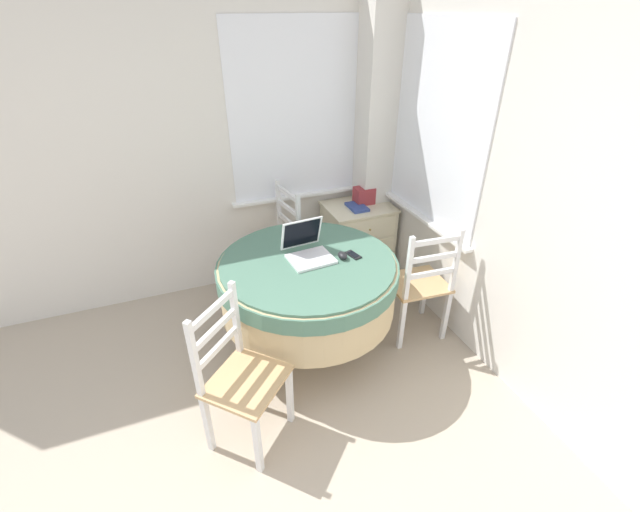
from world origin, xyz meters
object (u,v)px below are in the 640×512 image
object	(u,v)px
laptop	(308,250)
dining_chair_near_right_window	(420,285)
round_dining_table	(308,282)
corner_cabinet	(357,239)
dining_chair_camera_near	(240,377)
computer_mouse	(343,256)
storage_box	(364,195)
dining_chair_near_back_window	(277,243)
cell_phone	(353,255)
book_on_cabinet	(357,207)

from	to	relation	value
laptop	dining_chair_near_right_window	xyz separation A→B (m)	(0.81, -0.21, -0.36)
round_dining_table	corner_cabinet	xyz separation A→B (m)	(0.80, 0.85, -0.25)
dining_chair_near_right_window	dining_chair_camera_near	size ratio (longest dim) A/B	1.00
computer_mouse	corner_cabinet	world-z (taller)	computer_mouse
dining_chair_camera_near	storage_box	bearing A→B (deg)	44.42
storage_box	dining_chair_camera_near	bearing A→B (deg)	-135.58
dining_chair_near_back_window	dining_chair_near_right_window	size ratio (longest dim) A/B	1.00
dining_chair_near_back_window	dining_chair_near_right_window	xyz separation A→B (m)	(0.81, -1.01, 0.00)
dining_chair_camera_near	corner_cabinet	world-z (taller)	dining_chair_camera_near
dining_chair_camera_near	computer_mouse	bearing A→B (deg)	30.90
laptop	corner_cabinet	world-z (taller)	laptop
laptop	cell_phone	size ratio (longest dim) A/B	2.52
dining_chair_near_right_window	laptop	bearing A→B (deg)	165.29
dining_chair_near_back_window	book_on_cabinet	distance (m)	0.78
laptop	computer_mouse	distance (m)	0.24
cell_phone	corner_cabinet	xyz separation A→B (m)	(0.49, 0.90, -0.43)
laptop	dining_chair_camera_near	world-z (taller)	laptop
cell_phone	book_on_cabinet	world-z (taller)	cell_phone
dining_chair_near_back_window	storage_box	distance (m)	0.90
laptop	computer_mouse	xyz separation A→B (m)	(0.21, -0.11, -0.03)
book_on_cabinet	computer_mouse	bearing A→B (deg)	-121.54
book_on_cabinet	dining_chair_camera_near	bearing A→B (deg)	-135.07
round_dining_table	computer_mouse	world-z (taller)	computer_mouse
dining_chair_camera_near	storage_box	size ratio (longest dim) A/B	5.50
dining_chair_near_right_window	book_on_cabinet	xyz separation A→B (m)	(-0.06, 0.97, 0.24)
round_dining_table	dining_chair_near_right_window	bearing A→B (deg)	-10.99
book_on_cabinet	storage_box	bearing A→B (deg)	36.88
computer_mouse	dining_chair_near_right_window	world-z (taller)	dining_chair_near_right_window
round_dining_table	computer_mouse	bearing A→B (deg)	-14.87
computer_mouse	cell_phone	distance (m)	0.09
storage_box	round_dining_table	bearing A→B (deg)	-134.40
laptop	dining_chair_camera_near	bearing A→B (deg)	-135.75
computer_mouse	laptop	bearing A→B (deg)	151.92
dining_chair_near_back_window	book_on_cabinet	bearing A→B (deg)	-2.72
laptop	corner_cabinet	bearing A→B (deg)	45.41
dining_chair_near_right_window	corner_cabinet	xyz separation A→B (m)	(-0.02, 1.01, -0.12)
storage_box	book_on_cabinet	world-z (taller)	storage_box
dining_chair_camera_near	corner_cabinet	bearing A→B (deg)	44.90
computer_mouse	dining_chair_camera_near	size ratio (longest dim) A/B	0.09
laptop	corner_cabinet	distance (m)	1.21
computer_mouse	corner_cabinet	xyz separation A→B (m)	(0.57, 0.91, -0.45)
round_dining_table	dining_chair_near_right_window	distance (m)	0.85
cell_phone	dining_chair_near_back_window	world-z (taller)	dining_chair_near_back_window
corner_cabinet	computer_mouse	bearing A→B (deg)	-122.22
dining_chair_near_back_window	computer_mouse	bearing A→B (deg)	-76.92
computer_mouse	book_on_cabinet	bearing A→B (deg)	58.46
computer_mouse	book_on_cabinet	xyz separation A→B (m)	(0.54, 0.87, -0.09)
dining_chair_near_right_window	book_on_cabinet	bearing A→B (deg)	93.63
laptop	book_on_cabinet	xyz separation A→B (m)	(0.75, 0.76, -0.12)
round_dining_table	corner_cabinet	size ratio (longest dim) A/B	1.81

